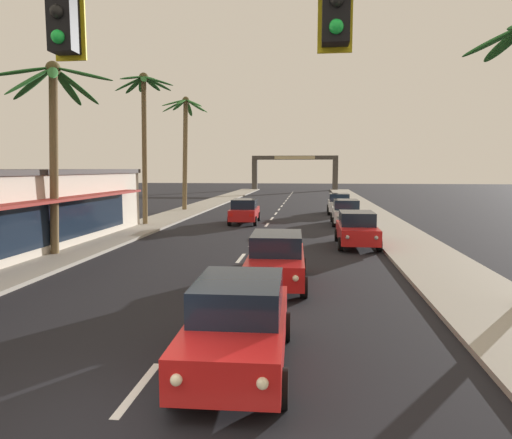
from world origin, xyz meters
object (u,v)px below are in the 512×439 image
Objects in this scene: sedan_parked_far_kerb at (357,229)px; palm_left_second at (53,117)px; sedan_third_in_queue at (276,259)px; sedan_parked_nearest_kerb at (346,212)px; sedan_oncoming_far at (245,211)px; palm_left_third at (144,113)px; palm_left_farthest at (185,133)px; sedan_parked_mid_kerb at (339,203)px; traffic_signal_mast at (351,61)px; town_gateway_arch at (295,167)px; sedan_lead_at_stop_bar at (238,323)px.

palm_left_second is (-12.92, -4.28, 5.05)m from sedan_parked_far_kerb.
sedan_third_in_queue and sedan_parked_nearest_kerb have the same top height.
sedan_oncoming_far is at bearing 101.86° from sedan_third_in_queue.
sedan_parked_far_kerb is 15.84m from palm_left_third.
sedan_third_in_queue is 8.54m from sedan_parked_far_kerb.
palm_left_farthest reaches higher than sedan_third_in_queue.
palm_left_second is (-13.04, -20.62, 5.05)m from sedan_parked_mid_kerb.
traffic_signal_mast is 2.32× the size of sedan_parked_far_kerb.
traffic_signal_mast is 1.05× the size of palm_left_third.
sedan_parked_mid_kerb is 0.45× the size of palm_left_farthest.
palm_left_second is 62.89m from town_gateway_arch.
palm_left_second is at bearing 133.53° from sedan_lead_at_stop_bar.
palm_left_third is 0.99× the size of palm_left_farthest.
traffic_signal_mast is 26.13m from sedan_oncoming_far.
sedan_parked_nearest_kerb is 7.59m from sedan_parked_mid_kerb.
town_gateway_arch is (-1.58, 72.22, 3.11)m from sedan_lead_at_stop_bar.
palm_left_third reaches higher than sedan_parked_far_kerb.
sedan_third_in_queue and sedan_oncoming_far have the same top height.
sedan_oncoming_far is at bearing -178.70° from sedan_parked_nearest_kerb.
palm_left_second is at bearing 159.47° from sedan_third_in_queue.
traffic_signal_mast is 1.03× the size of palm_left_farthest.
palm_left_farthest is at bearing 127.43° from sedan_oncoming_far.
palm_left_second reaches higher than traffic_signal_mast.
traffic_signal_mast is 2.29× the size of sedan_oncoming_far.
sedan_lead_at_stop_bar is at bearing -46.47° from palm_left_second.
sedan_third_in_queue is at bearing -98.08° from sedan_parked_mid_kerb.
sedan_oncoming_far is 1.01× the size of sedan_parked_nearest_kerb.
sedan_third_in_queue is 16.98m from sedan_parked_nearest_kerb.
palm_left_farthest is (-9.94, 24.93, 5.98)m from sedan_third_in_queue.
sedan_parked_far_kerb is 0.45× the size of palm_left_third.
traffic_signal_mast is 25.78m from palm_left_third.
sedan_parked_far_kerb is (-0.13, -8.75, 0.00)m from sedan_parked_nearest_kerb.
sedan_third_in_queue is at bearing -78.14° from sedan_oncoming_far.
traffic_signal_mast is 33.37m from sedan_parked_mid_kerb.
sedan_parked_nearest_kerb is 1.00× the size of sedan_parked_far_kerb.
sedan_third_in_queue is (-1.54, 8.84, -4.19)m from traffic_signal_mast.
sedan_third_in_queue is at bearing -112.88° from sedan_parked_far_kerb.
sedan_third_in_queue is 0.45× the size of palm_left_farthest.
sedan_third_in_queue is 66.07m from town_gateway_arch.
sedan_parked_mid_kerb is 17.66m from palm_left_third.
sedan_oncoming_far is 0.55× the size of palm_left_second.
sedan_oncoming_far is at bearing -91.89° from town_gateway_arch.
palm_left_third is (-12.96, 6.41, 6.48)m from sedan_parked_far_kerb.
sedan_parked_far_kerb is 58.41m from town_gateway_arch.
sedan_parked_mid_kerb is 16.34m from sedan_parked_far_kerb.
palm_left_second is at bearing -161.69° from sedan_parked_far_kerb.
palm_left_farthest is (-11.48, 33.77, 1.78)m from traffic_signal_mast.
sedan_parked_nearest_kerb is at bearing -89.91° from sedan_parked_mid_kerb.
town_gateway_arch is at bearing 78.82° from palm_left_farthest.
town_gateway_arch is at bearing 91.25° from sedan_lead_at_stop_bar.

